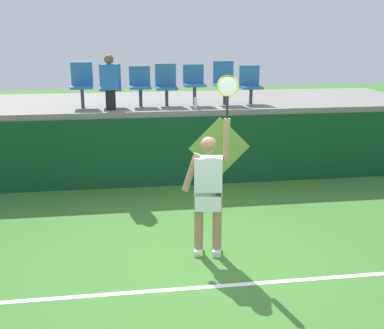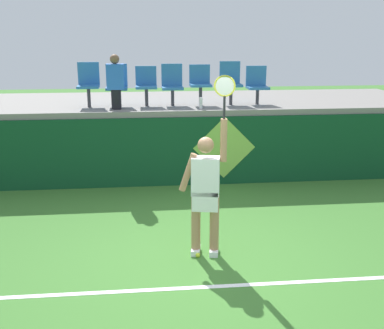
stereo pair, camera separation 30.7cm
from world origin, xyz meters
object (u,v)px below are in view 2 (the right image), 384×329
at_px(stadium_chair_2, 146,84).
at_px(stadium_chair_6, 257,84).
at_px(tennis_player, 206,189).
at_px(spectator_0, 116,81).
at_px(stadium_chair_3, 172,83).
at_px(stadium_chair_5, 231,81).
at_px(stadium_chair_0, 88,82).
at_px(stadium_chair_4, 200,82).
at_px(water_bottle, 201,103).
at_px(stadium_chair_1, 117,84).
at_px(tennis_ball, 198,255).

xyz_separation_m(stadium_chair_2, stadium_chair_6, (2.36, 0.00, -0.03)).
bearing_deg(tennis_player, spectator_0, 111.07).
relative_size(stadium_chair_3, stadium_chair_5, 0.95).
height_order(stadium_chair_0, stadium_chair_4, stadium_chair_0).
distance_m(stadium_chair_2, stadium_chair_3, 0.54).
xyz_separation_m(water_bottle, stadium_chair_6, (1.28, 0.55, 0.32)).
height_order(stadium_chair_1, spectator_0, spectator_0).
height_order(tennis_player, stadium_chair_5, tennis_player).
xyz_separation_m(stadium_chair_0, stadium_chair_2, (1.19, -0.01, -0.04)).
bearing_deg(stadium_chair_4, tennis_ball, -97.10).
bearing_deg(stadium_chair_0, stadium_chair_5, 0.00).
distance_m(tennis_player, water_bottle, 3.48).
relative_size(water_bottle, stadium_chair_6, 0.29).
bearing_deg(stadium_chair_3, stadium_chair_6, -0.12).
bearing_deg(stadium_chair_4, stadium_chair_5, 0.69).
relative_size(tennis_player, stadium_chair_4, 3.02).
distance_m(tennis_player, spectator_0, 3.95).
height_order(tennis_ball, stadium_chair_1, stadium_chair_1).
bearing_deg(stadium_chair_3, spectator_0, -160.22).
relative_size(water_bottle, stadium_chair_2, 0.28).
distance_m(tennis_player, stadium_chair_2, 4.14).
bearing_deg(stadium_chair_2, water_bottle, -26.50).
bearing_deg(stadium_chair_6, stadium_chair_1, 179.93).
relative_size(water_bottle, stadium_chair_5, 0.25).
height_order(water_bottle, stadium_chair_6, stadium_chair_6).
distance_m(stadium_chair_0, spectator_0, 0.71).
xyz_separation_m(tennis_ball, stadium_chair_5, (1.16, 4.06, 1.99)).
xyz_separation_m(tennis_ball, stadium_chair_3, (-0.09, 4.06, 1.96)).
height_order(tennis_ball, spectator_0, spectator_0).
distance_m(stadium_chair_3, stadium_chair_5, 1.24).
height_order(stadium_chair_4, stadium_chair_6, stadium_chair_4).
bearing_deg(stadium_chair_2, stadium_chair_0, 179.67).
bearing_deg(stadium_chair_2, tennis_ball, -81.14).
height_order(stadium_chair_3, stadium_chair_6, stadium_chair_3).
xyz_separation_m(tennis_ball, stadium_chair_4, (0.50, 4.05, 1.98)).
xyz_separation_m(water_bottle, stadium_chair_3, (-0.54, 0.55, 0.35)).
height_order(tennis_player, spectator_0, spectator_0).
distance_m(stadium_chair_5, spectator_0, 2.43).
xyz_separation_m(stadium_chair_0, stadium_chair_3, (1.73, 0.00, -0.04)).
height_order(tennis_ball, water_bottle, water_bottle).
bearing_deg(stadium_chair_0, stadium_chair_2, -0.33).
relative_size(stadium_chair_1, stadium_chair_3, 1.01).
relative_size(stadium_chair_5, stadium_chair_6, 1.12).
height_order(water_bottle, stadium_chair_0, stadium_chair_0).
relative_size(tennis_ball, stadium_chair_2, 0.08).
height_order(stadium_chair_2, stadium_chair_5, stadium_chair_5).
distance_m(tennis_ball, spectator_0, 4.36).
bearing_deg(water_bottle, tennis_ball, -97.38).
bearing_deg(stadium_chair_0, tennis_player, -63.85).
height_order(tennis_player, tennis_ball, tennis_player).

